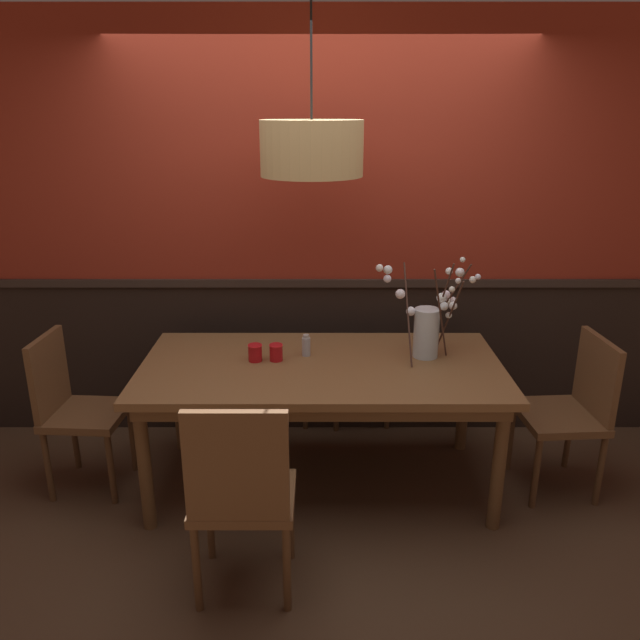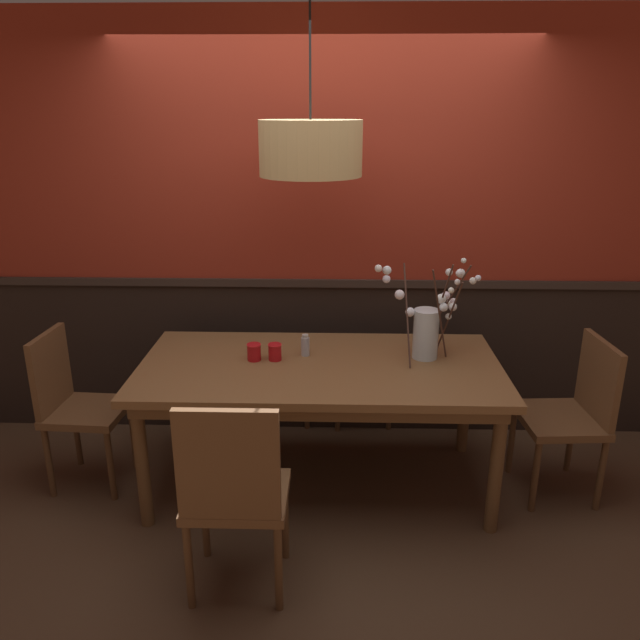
# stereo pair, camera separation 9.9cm
# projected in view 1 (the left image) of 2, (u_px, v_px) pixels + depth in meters

# --- Properties ---
(ground_plane) EXTENTS (24.00, 24.00, 0.00)m
(ground_plane) POSITION_uv_depth(u_px,v_px,m) (320.00, 483.00, 3.69)
(ground_plane) COLOR #4C3321
(back_wall) EXTENTS (5.71, 0.14, 2.66)m
(back_wall) POSITION_uv_depth(u_px,v_px,m) (320.00, 237.00, 3.96)
(back_wall) COLOR black
(back_wall) RESTS_ON ground
(dining_table) EXTENTS (1.99, 0.99, 0.76)m
(dining_table) POSITION_uv_depth(u_px,v_px,m) (320.00, 377.00, 3.47)
(dining_table) COLOR brown
(dining_table) RESTS_ON ground
(chair_head_west_end) EXTENTS (0.44, 0.42, 0.92)m
(chair_head_west_end) POSITION_uv_depth(u_px,v_px,m) (71.00, 405.00, 3.51)
(chair_head_west_end) COLOR brown
(chair_head_west_end) RESTS_ON ground
(chair_head_east_end) EXTENTS (0.45, 0.48, 0.92)m
(chair_head_east_end) POSITION_uv_depth(u_px,v_px,m) (571.00, 405.00, 3.50)
(chair_head_east_end) COLOR brown
(chair_head_east_end) RESTS_ON ground
(chair_near_side_left) EXTENTS (0.45, 0.40, 0.98)m
(chair_near_side_left) POSITION_uv_depth(u_px,v_px,m) (240.00, 491.00, 2.67)
(chair_near_side_left) COLOR brown
(chair_near_side_left) RESTS_ON ground
(chair_far_side_right) EXTENTS (0.45, 0.44, 0.94)m
(chair_far_side_right) POSITION_uv_depth(u_px,v_px,m) (356.00, 345.00, 4.36)
(chair_far_side_right) COLOR brown
(chair_far_side_right) RESTS_ON ground
(chair_far_side_left) EXTENTS (0.44, 0.42, 0.95)m
(chair_far_side_left) POSITION_uv_depth(u_px,v_px,m) (282.00, 344.00, 4.39)
(chair_far_side_left) COLOR brown
(chair_far_side_left) RESTS_ON ground
(vase_with_blossoms) EXTENTS (0.59, 0.43, 0.56)m
(vase_with_blossoms) POSITION_uv_depth(u_px,v_px,m) (426.00, 326.00, 3.49)
(vase_with_blossoms) COLOR silver
(vase_with_blossoms) RESTS_ON dining_table
(candle_holder_nearer_center) EXTENTS (0.08, 0.08, 0.10)m
(candle_holder_nearer_center) POSITION_uv_depth(u_px,v_px,m) (254.00, 353.00, 3.46)
(candle_holder_nearer_center) COLOR red
(candle_holder_nearer_center) RESTS_ON dining_table
(candle_holder_nearer_edge) EXTENTS (0.08, 0.08, 0.10)m
(candle_holder_nearer_edge) POSITION_uv_depth(u_px,v_px,m) (275.00, 352.00, 3.47)
(candle_holder_nearer_edge) COLOR red
(candle_holder_nearer_edge) RESTS_ON dining_table
(condiment_bottle) EXTENTS (0.05, 0.05, 0.13)m
(condiment_bottle) POSITION_uv_depth(u_px,v_px,m) (305.00, 346.00, 3.54)
(condiment_bottle) COLOR #ADADB2
(condiment_bottle) RESTS_ON dining_table
(pendant_lamp) EXTENTS (0.53, 0.53, 0.89)m
(pendant_lamp) POSITION_uv_depth(u_px,v_px,m) (310.00, 148.00, 3.16)
(pendant_lamp) COLOR tan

